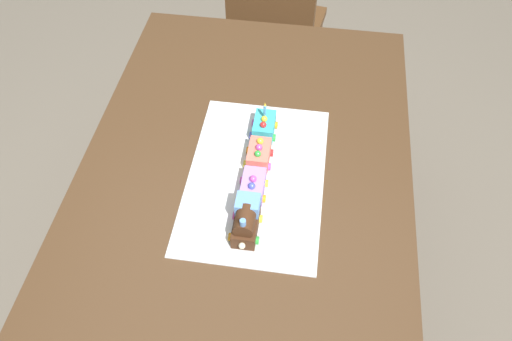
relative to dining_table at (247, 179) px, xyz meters
name	(u,v)px	position (x,y,z in m)	size (l,w,h in m)	color
ground_plane	(249,269)	(0.00, 0.00, -0.63)	(8.00, 8.00, 0.00)	#6B6054
dining_table	(247,179)	(0.00, 0.00, 0.00)	(1.40, 1.00, 0.74)	#4C331E
chair	(275,29)	(1.03, 0.03, -0.16)	(0.45, 0.45, 0.86)	brown
cake_board	(256,177)	(-0.07, -0.04, 0.11)	(0.60, 0.40, 0.00)	silver
cake_locomotive	(246,220)	(-0.26, -0.04, 0.16)	(0.14, 0.08, 0.12)	#472816
cake_car_caboose_lavender	(253,186)	(-0.13, -0.04, 0.14)	(0.10, 0.08, 0.07)	#AD84E0
cake_car_gondola_coral	(259,154)	(-0.01, -0.04, 0.14)	(0.10, 0.08, 0.07)	#F27260
cake_car_flatbed_turquoise	(264,126)	(0.11, -0.04, 0.14)	(0.10, 0.08, 0.07)	#38B7C6
birthday_candle	(265,109)	(0.12, -0.04, 0.21)	(0.01, 0.01, 0.05)	#4CA5E5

